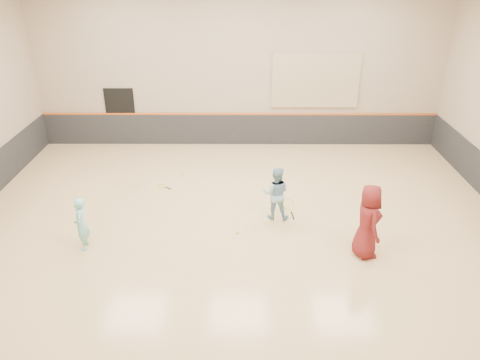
{
  "coord_description": "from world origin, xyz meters",
  "views": [
    {
      "loc": [
        0.11,
        -11.03,
        6.72
      ],
      "look_at": [
        0.05,
        0.4,
        1.15
      ],
      "focal_mm": 35.0,
      "sensor_mm": 36.0,
      "label": 1
    }
  ],
  "objects_px": {
    "young_man": "(368,221)",
    "instructor": "(276,193)",
    "spare_racket": "(161,186)",
    "girl": "(81,224)"
  },
  "relations": [
    {
      "from": "girl",
      "to": "young_man",
      "type": "height_order",
      "value": "young_man"
    },
    {
      "from": "girl",
      "to": "spare_racket",
      "type": "bearing_deg",
      "value": 146.77
    },
    {
      "from": "spare_racket",
      "to": "young_man",
      "type": "bearing_deg",
      "value": -33.48
    },
    {
      "from": "girl",
      "to": "instructor",
      "type": "relative_size",
      "value": 0.9
    },
    {
      "from": "young_man",
      "to": "instructor",
      "type": "bearing_deg",
      "value": 41.03
    },
    {
      "from": "instructor",
      "to": "young_man",
      "type": "relative_size",
      "value": 0.81
    },
    {
      "from": "spare_racket",
      "to": "girl",
      "type": "bearing_deg",
      "value": -112.13
    },
    {
      "from": "girl",
      "to": "spare_racket",
      "type": "distance_m",
      "value": 3.77
    },
    {
      "from": "girl",
      "to": "young_man",
      "type": "bearing_deg",
      "value": 76.8
    },
    {
      "from": "spare_racket",
      "to": "instructor",
      "type": "bearing_deg",
      "value": -28.73
    }
  ]
}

